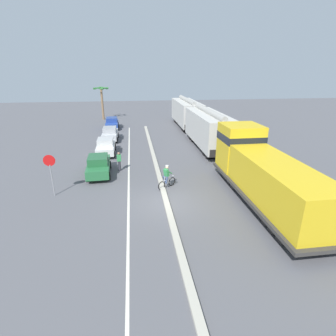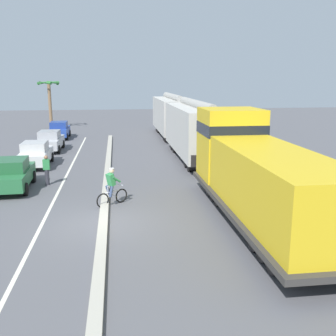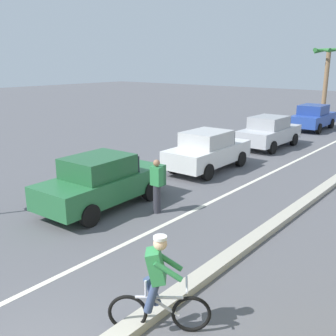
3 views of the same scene
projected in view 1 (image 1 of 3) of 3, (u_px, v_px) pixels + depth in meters
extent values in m
plane|color=#56565B|center=(166.00, 203.00, 16.79)|extent=(120.00, 120.00, 0.00)
cube|color=#B2AD9E|center=(157.00, 169.00, 22.33)|extent=(0.36, 36.00, 0.16)
cube|color=silver|center=(129.00, 171.00, 22.06)|extent=(0.14, 36.00, 0.01)
cube|color=gold|center=(272.00, 179.00, 15.56)|extent=(2.70, 9.86, 2.40)
cube|color=gold|center=(240.00, 147.00, 20.01)|extent=(2.80, 2.80, 3.50)
cube|color=black|center=(241.00, 137.00, 19.73)|extent=(2.83, 2.83, 0.56)
cube|color=#383533|center=(264.00, 193.00, 16.54)|extent=(3.10, 11.60, 0.20)
cylinder|color=#4C4947|center=(264.00, 195.00, 16.60)|extent=(1.10, 3.00, 1.10)
cylinder|color=black|center=(239.00, 173.00, 20.31)|extent=(2.40, 1.00, 1.00)
cylinder|color=black|center=(244.00, 177.00, 19.57)|extent=(2.40, 1.00, 1.00)
cylinder|color=black|center=(248.00, 181.00, 18.83)|extent=(2.40, 1.00, 1.00)
cylinder|color=black|center=(284.00, 215.00, 14.40)|extent=(2.40, 1.00, 1.00)
cylinder|color=black|center=(293.00, 223.00, 13.65)|extent=(2.40, 1.00, 1.00)
cylinder|color=black|center=(302.00, 232.00, 12.91)|extent=(2.40, 1.00, 1.00)
cube|color=beige|center=(208.00, 128.00, 28.09)|extent=(2.90, 10.40, 3.10)
cylinder|color=#A4A19B|center=(209.00, 112.00, 27.49)|extent=(0.60, 9.88, 0.60)
cube|color=black|center=(196.00, 129.00, 33.39)|extent=(2.61, 0.10, 0.70)
cube|color=black|center=(224.00, 153.00, 23.64)|extent=(2.61, 0.10, 0.70)
cylinder|color=black|center=(199.00, 135.00, 32.19)|extent=(2.46, 0.90, 0.90)
cylinder|color=black|center=(201.00, 138.00, 31.17)|extent=(2.46, 0.90, 0.90)
cylinder|color=black|center=(215.00, 150.00, 26.21)|extent=(2.46, 0.90, 0.90)
cylinder|color=black|center=(218.00, 154.00, 25.19)|extent=(2.46, 0.90, 0.90)
cube|color=beige|center=(187.00, 112.00, 38.86)|extent=(2.90, 10.40, 3.10)
cylinder|color=#A2A099|center=(187.00, 100.00, 38.25)|extent=(0.60, 9.88, 0.60)
cube|color=black|center=(180.00, 115.00, 44.15)|extent=(2.61, 0.10, 0.70)
cube|color=black|center=(194.00, 127.00, 34.41)|extent=(2.61, 0.10, 0.70)
cylinder|color=black|center=(182.00, 119.00, 42.95)|extent=(2.46, 0.90, 0.90)
cylinder|color=black|center=(183.00, 120.00, 41.93)|extent=(2.46, 0.90, 0.90)
cylinder|color=black|center=(190.00, 127.00, 36.97)|extent=(2.46, 0.90, 0.90)
cylinder|color=black|center=(192.00, 129.00, 35.95)|extent=(2.46, 0.90, 0.90)
cube|color=#286B3D|center=(99.00, 167.00, 21.14)|extent=(1.90, 4.28, 0.70)
cube|color=#225B34|center=(98.00, 160.00, 20.77)|extent=(1.59, 1.97, 0.60)
cube|color=#1E232D|center=(99.00, 156.00, 21.71)|extent=(1.43, 0.19, 0.51)
cylinder|color=black|center=(90.00, 166.00, 22.33)|extent=(0.25, 0.65, 0.64)
cylinder|color=black|center=(110.00, 165.00, 22.60)|extent=(0.25, 0.65, 0.64)
cylinder|color=black|center=(87.00, 178.00, 19.93)|extent=(0.25, 0.65, 0.64)
cylinder|color=black|center=(109.00, 176.00, 20.20)|extent=(0.25, 0.65, 0.64)
cube|color=silver|center=(106.00, 148.00, 26.37)|extent=(1.78, 4.23, 0.70)
cube|color=beige|center=(105.00, 142.00, 26.01)|extent=(1.54, 1.93, 0.60)
cube|color=#1E232D|center=(106.00, 140.00, 26.95)|extent=(1.43, 0.15, 0.51)
cylinder|color=black|center=(99.00, 148.00, 27.58)|extent=(0.23, 0.64, 0.64)
cylinder|color=black|center=(115.00, 147.00, 27.82)|extent=(0.23, 0.64, 0.64)
cylinder|color=black|center=(97.00, 155.00, 25.18)|extent=(0.23, 0.64, 0.64)
cylinder|color=black|center=(114.00, 154.00, 25.41)|extent=(0.23, 0.64, 0.64)
cube|color=#B7BABF|center=(110.00, 135.00, 31.60)|extent=(1.73, 4.21, 0.70)
cube|color=#9C9EA2|center=(110.00, 130.00, 31.23)|extent=(1.51, 1.91, 0.60)
cube|color=#1E232D|center=(110.00, 128.00, 32.18)|extent=(1.43, 0.13, 0.51)
cylinder|color=black|center=(105.00, 135.00, 32.84)|extent=(0.22, 0.64, 0.64)
cylinder|color=black|center=(118.00, 135.00, 33.03)|extent=(0.22, 0.64, 0.64)
cylinder|color=black|center=(102.00, 140.00, 30.42)|extent=(0.22, 0.64, 0.64)
cylinder|color=black|center=(117.00, 140.00, 30.61)|extent=(0.22, 0.64, 0.64)
cube|color=#28479E|center=(112.00, 124.00, 37.97)|extent=(1.80, 4.24, 0.70)
cube|color=navy|center=(112.00, 120.00, 37.60)|extent=(1.54, 1.93, 0.60)
cube|color=#1E232D|center=(112.00, 119.00, 38.55)|extent=(1.43, 0.15, 0.51)
cylinder|color=black|center=(107.00, 125.00, 39.18)|extent=(0.23, 0.64, 0.64)
cylinder|color=black|center=(118.00, 124.00, 39.42)|extent=(0.23, 0.64, 0.64)
cylinder|color=black|center=(106.00, 128.00, 36.77)|extent=(0.23, 0.64, 0.64)
cylinder|color=black|center=(118.00, 128.00, 37.01)|extent=(0.23, 0.64, 0.64)
torus|color=black|center=(172.00, 182.00, 19.19)|extent=(0.56, 0.45, 0.66)
torus|color=black|center=(162.00, 186.00, 18.49)|extent=(0.56, 0.45, 0.66)
cylinder|color=silver|center=(167.00, 180.00, 18.73)|extent=(0.66, 0.52, 0.05)
cylinder|color=silver|center=(168.00, 182.00, 18.86)|extent=(0.41, 0.33, 0.36)
cylinder|color=silver|center=(165.00, 179.00, 18.53)|extent=(0.04, 0.04, 0.30)
cylinder|color=silver|center=(171.00, 175.00, 18.94)|extent=(0.32, 0.40, 0.04)
cylinder|color=#38476B|center=(165.00, 179.00, 18.70)|extent=(0.33, 0.30, 0.52)
cylinder|color=#38476B|center=(167.00, 180.00, 18.57)|extent=(0.30, 0.27, 0.52)
cube|color=#338C4C|center=(166.00, 173.00, 18.50)|extent=(0.47, 0.47, 0.57)
sphere|color=beige|center=(167.00, 167.00, 18.41)|extent=(0.22, 0.22, 0.22)
cylinder|color=white|center=(167.00, 166.00, 18.37)|extent=(0.22, 0.22, 0.05)
cylinder|color=#338C4C|center=(167.00, 171.00, 18.74)|extent=(0.42, 0.35, 0.36)
cylinder|color=#338C4C|center=(170.00, 172.00, 18.53)|extent=(0.42, 0.35, 0.36)
cylinder|color=gray|center=(52.00, 180.00, 17.42)|extent=(0.07, 0.07, 2.20)
cylinder|color=red|center=(49.00, 161.00, 16.95)|extent=(0.76, 0.03, 0.76)
cylinder|color=white|center=(49.00, 160.00, 16.96)|extent=(0.48, 0.01, 0.48)
cylinder|color=#846647|center=(102.00, 104.00, 44.31)|extent=(0.36, 0.36, 5.16)
cone|color=#2D7033|center=(107.00, 88.00, 43.56)|extent=(0.43, 1.84, 0.62)
cone|color=#2D7033|center=(104.00, 88.00, 44.17)|extent=(1.72, 1.17, 0.33)
cone|color=#2D7033|center=(98.00, 88.00, 44.01)|extent=(1.68, 1.31, 0.56)
cone|color=#2D7033|center=(95.00, 88.00, 43.16)|extent=(0.57, 1.83, 0.35)
cone|color=#2D7033|center=(98.00, 88.00, 42.58)|extent=(1.79, 1.04, 0.46)
cone|color=#2D7033|center=(103.00, 88.00, 42.67)|extent=(1.77, 1.03, 0.33)
cylinder|color=#33333D|center=(120.00, 166.00, 22.05)|extent=(0.22, 0.22, 0.85)
cube|color=#338C4C|center=(119.00, 158.00, 21.80)|extent=(0.34, 0.22, 0.56)
sphere|color=#9E7051|center=(119.00, 153.00, 21.66)|extent=(0.20, 0.20, 0.20)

